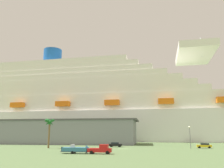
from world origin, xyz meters
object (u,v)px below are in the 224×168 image
(pickup_truck, at_px, (101,149))
(small_boat_on_trailer, at_px, (78,149))
(cruise_ship, at_px, (89,108))
(palm_tree, at_px, (50,124))
(parked_car_yellow_taxi, at_px, (204,145))
(parked_car_black_coupe, at_px, (115,144))
(street_lamp, at_px, (190,134))

(pickup_truck, xyz_separation_m, small_boat_on_trailer, (-5.57, 0.14, -0.08))
(cruise_ship, height_order, small_boat_on_trailer, cruise_ship)
(pickup_truck, distance_m, palm_tree, 28.31)
(cruise_ship, xyz_separation_m, palm_tree, (1.43, -71.16, -12.23))
(small_boat_on_trailer, relative_size, palm_tree, 0.88)
(cruise_ship, distance_m, parked_car_yellow_taxi, 85.80)
(pickup_truck, relative_size, parked_car_yellow_taxi, 1.19)
(parked_car_yellow_taxi, distance_m, parked_car_black_coupe, 29.26)
(pickup_truck, height_order, palm_tree, palm_tree)
(street_lamp, bearing_deg, parked_car_yellow_taxi, 34.88)
(cruise_ship, bearing_deg, parked_car_yellow_taxi, -52.10)
(palm_tree, xyz_separation_m, parked_car_black_coupe, (20.91, 8.54, -6.68))
(pickup_truck, height_order, street_lamp, street_lamp)
(small_boat_on_trailer, height_order, parked_car_black_coupe, small_boat_on_trailer)
(pickup_truck, relative_size, street_lamp, 0.82)
(cruise_ship, xyz_separation_m, street_lamp, (46.45, -69.49, -15.16))
(palm_tree, relative_size, parked_car_black_coupe, 2.06)
(street_lamp, bearing_deg, parked_car_black_coupe, 164.10)
(parked_car_yellow_taxi, bearing_deg, pickup_truck, -141.22)
(pickup_truck, bearing_deg, parked_car_yellow_taxi, 38.78)
(parked_car_yellow_taxi, bearing_deg, palm_tree, -174.15)
(street_lamp, bearing_deg, cruise_ship, 123.76)
(parked_car_yellow_taxi, bearing_deg, parked_car_black_coupe, 173.30)
(pickup_truck, bearing_deg, street_lamp, 39.51)
(palm_tree, bearing_deg, parked_car_yellow_taxi, 5.85)
(palm_tree, bearing_deg, street_lamp, 2.12)
(street_lamp, distance_m, parked_car_black_coupe, 25.35)
(palm_tree, height_order, street_lamp, palm_tree)
(cruise_ship, bearing_deg, pickup_truck, -76.61)
(pickup_truck, distance_m, parked_car_yellow_taxi, 38.42)
(palm_tree, bearing_deg, pickup_truck, -43.40)
(cruise_ship, relative_size, street_lamp, 35.84)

